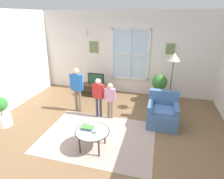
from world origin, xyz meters
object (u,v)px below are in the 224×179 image
at_px(armchair, 162,113).
at_px(remote_near_books, 96,131).
at_px(coffee_table, 92,132).
at_px(potted_plant_by_window, 159,86).
at_px(tv_stand, 96,90).
at_px(book_stack, 88,128).
at_px(potted_plant_corner, 2,112).
at_px(floor_lamp, 174,63).
at_px(television, 96,79).
at_px(cup, 96,131).
at_px(person_pink_shirt, 110,97).
at_px(person_blue_shirt, 77,85).
at_px(person_red_shirt, 98,93).

xyz_separation_m(armchair, remote_near_books, (-1.35, -1.36, 0.13)).
relative_size(coffee_table, potted_plant_by_window, 0.79).
height_order(tv_stand, book_stack, book_stack).
height_order(potted_plant_corner, floor_lamp, floor_lamp).
relative_size(television, potted_plant_by_window, 0.62).
xyz_separation_m(remote_near_books, floor_lamp, (1.52, 2.16, 1.03)).
relative_size(cup, potted_plant_by_window, 0.09).
distance_m(remote_near_books, potted_plant_by_window, 3.01).
bearing_deg(potted_plant_by_window, person_pink_shirt, -131.35).
distance_m(book_stack, cup, 0.25).
height_order(coffee_table, potted_plant_corner, potted_plant_corner).
height_order(book_stack, person_blue_shirt, person_blue_shirt).
bearing_deg(television, book_stack, -74.41).
height_order(tv_stand, person_red_shirt, person_red_shirt).
bearing_deg(cup, armchair, 47.03).
distance_m(coffee_table, book_stack, 0.15).
bearing_deg(person_pink_shirt, person_red_shirt, 177.76).
distance_m(person_red_shirt, person_blue_shirt, 0.72).
height_order(television, potted_plant_corner, television).
xyz_separation_m(cup, floor_lamp, (1.50, 2.22, 1.00)).
xyz_separation_m(person_blue_shirt, potted_plant_corner, (-1.57, -1.22, -0.44)).
bearing_deg(potted_plant_by_window, person_blue_shirt, -150.72).
bearing_deg(coffee_table, floor_lamp, 53.51).
bearing_deg(person_pink_shirt, coffee_table, -91.22).
height_order(book_stack, potted_plant_corner, potted_plant_corner).
bearing_deg(person_blue_shirt, potted_plant_corner, -142.08).
relative_size(tv_stand, floor_lamp, 0.58).
distance_m(person_blue_shirt, floor_lamp, 2.77).
relative_size(book_stack, cup, 2.92).
xyz_separation_m(remote_near_books, potted_plant_by_window, (1.21, 2.76, 0.12)).
xyz_separation_m(person_red_shirt, person_pink_shirt, (0.34, -0.01, -0.06)).
bearing_deg(television, remote_near_books, -70.62).
height_order(person_red_shirt, floor_lamp, floor_lamp).
distance_m(television, book_stack, 2.77).
bearing_deg(armchair, television, 149.66).
bearing_deg(person_blue_shirt, television, 83.78).
relative_size(coffee_table, person_pink_shirt, 0.71).
relative_size(television, cup, 6.81).
bearing_deg(remote_near_books, tv_stand, 109.36).
height_order(person_blue_shirt, potted_plant_corner, person_blue_shirt).
bearing_deg(tv_stand, person_blue_shirt, -96.21).
bearing_deg(person_red_shirt, floor_lamp, 23.46).
bearing_deg(cup, person_blue_shirt, 125.99).
bearing_deg(cup, potted_plant_corner, 173.49).
distance_m(armchair, potted_plant_corner, 4.16).
bearing_deg(person_blue_shirt, armchair, -2.52).
relative_size(remote_near_books, potted_plant_corner, 0.17).
bearing_deg(floor_lamp, potted_plant_corner, -155.36).
distance_m(book_stack, person_red_shirt, 1.32).
bearing_deg(potted_plant_corner, floor_lamp, 24.64).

